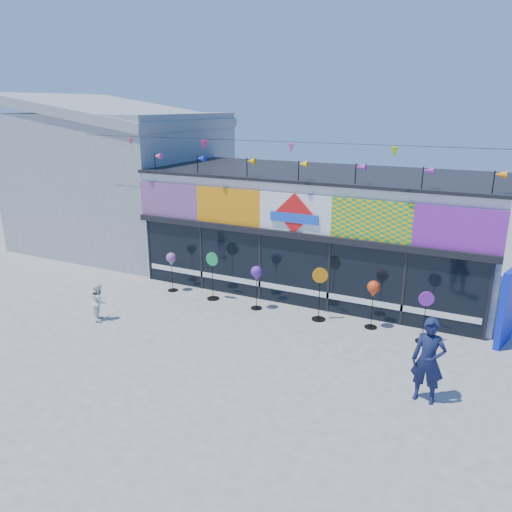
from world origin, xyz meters
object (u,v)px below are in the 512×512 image
Objects in this scene: spinner_1 at (213,275)px; child at (99,302)px; spinner_4 at (373,290)px; adult_man at (428,361)px; spinner_2 at (256,275)px; spinner_3 at (319,293)px; blue_sign at (507,307)px; spinner_5 at (425,316)px; spinner_0 at (171,260)px.

spinner_1 reaches higher than child.
spinner_1 reaches higher than spinner_4.
spinner_2 is at bearing 156.14° from adult_man.
blue_sign is at bearing 8.04° from spinner_3.
blue_sign is 11.73m from child.
spinner_1 is 1.14× the size of spinner_2.
adult_man is at bearing -40.75° from spinner_3.
spinner_2 is at bearing -176.72° from spinner_4.
spinner_1 is 3.80m from spinner_3.
spinner_1 is at bearing 161.27° from adult_man.
spinner_1 is 1.13× the size of spinner_4.
blue_sign is at bearing 72.69° from adult_man.
adult_man is (0.50, -2.96, 0.19)m from spinner_5.
spinner_0 is 9.63m from adult_man.
spinner_3 is 4.75m from adult_man.
adult_man is at bearing -58.23° from spinner_4.
spinner_0 is at bearing -179.38° from spinner_4.
spinner_0 is 1.21× the size of child.
spinner_4 is at bearing 5.35° from spinner_3.
blue_sign is 1.48× the size of spinner_4.
spinner_4 reaches higher than spinner_0.
blue_sign is 1.11× the size of adult_man.
blue_sign is 10.61m from spinner_0.
spinner_1 reaches higher than spinner_0.
spinner_3 is at bearing 1.71° from spinner_2.
blue_sign is at bearing 4.45° from spinner_1.
spinner_2 is 3.69m from spinner_4.
blue_sign is 1.88× the size of child.
child is at bearing -99.97° from spinner_0.
spinner_5 is (-2.00, -0.86, -0.30)m from blue_sign.
spinner_2 is 0.74× the size of adult_man.
spinner_5 is at bearing -0.88° from spinner_2.
child is (-3.92, -2.90, -0.58)m from spinner_2.
blue_sign is 3.56m from spinner_4.
spinner_3 is (2.10, 0.06, -0.27)m from spinner_2.
spinner_1 reaches higher than spinner_2.
blue_sign is at bearing -108.34° from child.
spinner_1 is at bearing 179.59° from spinner_3.
spinner_5 is at bearing -1.41° from spinner_1.
spinner_3 reaches higher than spinner_1.
spinner_4 is at bearing 0.62° from spinner_0.
spinner_5 is 1.29× the size of child.
spinner_4 is 0.98× the size of spinner_5.
spinner_4 reaches higher than spinner_2.
spinner_5 is 9.55m from child.
spinner_2 is 2.12m from spinner_3.
spinner_2 reaches higher than spinner_0.
spinner_1 reaches higher than spinner_5.
spinner_1 is 5.39m from spinner_4.
child is (-9.13, -2.82, -0.21)m from spinner_5.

